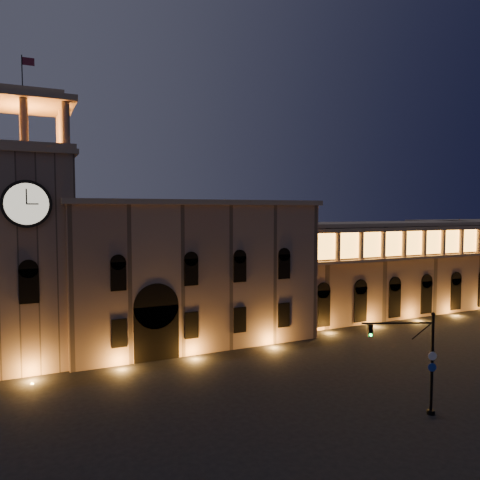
{
  "coord_description": "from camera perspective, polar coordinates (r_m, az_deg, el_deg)",
  "views": [
    {
      "loc": [
        -21.18,
        -33.15,
        16.4
      ],
      "look_at": [
        2.05,
        16.0,
        12.93
      ],
      "focal_mm": 35.0,
      "sensor_mm": 36.0,
      "label": 1
    }
  ],
  "objects": [
    {
      "name": "secondary_building",
      "position": [
        101.72,
        26.02,
        -2.02
      ],
      "size": [
        20.0,
        12.0,
        14.0
      ],
      "primitive_type": "cube",
      "color": "#856855",
      "rests_on": "ground"
    },
    {
      "name": "government_building",
      "position": [
        58.8,
        -6.13,
        -3.82
      ],
      "size": [
        30.8,
        12.8,
        17.6
      ],
      "color": "#8A6D5A",
      "rests_on": "ground"
    },
    {
      "name": "traffic_light",
      "position": [
        41.1,
        21.05,
        -13.62
      ],
      "size": [
        5.61,
        2.67,
        8.31
      ],
      "rotation": [
        0.0,
        0.0,
        -0.41
      ],
      "color": "black",
      "rests_on": "ground"
    },
    {
      "name": "ground",
      "position": [
        42.62,
        7.1,
        -19.0
      ],
      "size": [
        160.0,
        160.0,
        0.0
      ],
      "primitive_type": "plane",
      "color": "black",
      "rests_on": "ground"
    },
    {
      "name": "clock_tower",
      "position": [
        54.27,
        -24.52,
        -0.8
      ],
      "size": [
        9.8,
        9.8,
        32.4
      ],
      "color": "#8A6D5A",
      "rests_on": "ground"
    },
    {
      "name": "colonnade_wing",
      "position": [
        78.53,
        17.58,
        -3.15
      ],
      "size": [
        40.6,
        11.5,
        14.5
      ],
      "color": "#856855",
      "rests_on": "ground"
    }
  ]
}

